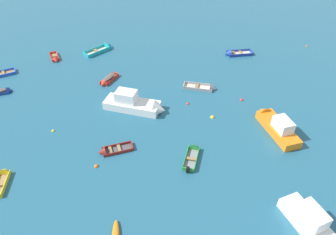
{
  "coord_description": "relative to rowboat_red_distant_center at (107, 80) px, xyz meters",
  "views": [
    {
      "loc": [
        -2.08,
        -1.15,
        19.45
      ],
      "look_at": [
        0.0,
        22.95,
        0.15
      ],
      "focal_mm": 31.78,
      "sensor_mm": 36.0,
      "label": 1
    }
  ],
  "objects": [
    {
      "name": "rowboat_red_distant_center",
      "position": [
        0.0,
        0.0,
        0.0
      ],
      "size": [
        2.36,
        3.18,
        0.88
      ],
      "color": "#99754C",
      "rests_on": "ground_plane"
    },
    {
      "name": "rowboat_deep_blue_near_left",
      "position": [
        -12.16,
        -1.39,
        -0.05
      ],
      "size": [
        3.23,
        1.57,
        0.91
      ],
      "color": "#99754C",
      "rests_on": "ground_plane"
    },
    {
      "name": "motor_launch_white_back_row_left",
      "position": [
        15.95,
        -21.98,
        0.35
      ],
      "size": [
        3.4,
        6.56,
        2.24
      ],
      "color": "white",
      "rests_on": "ground_plane"
    },
    {
      "name": "rowboat_grey_back_row_center",
      "position": [
        11.94,
        -2.67,
        -0.12
      ],
      "size": [
        4.16,
        2.41,
        1.2
      ],
      "color": "beige",
      "rests_on": "ground_plane"
    },
    {
      "name": "rowboat_yellow_back_row_right",
      "position": [
        -7.6,
        -14.58,
        -0.13
      ],
      "size": [
        1.12,
        3.05,
        0.92
      ],
      "color": "#99754C",
      "rests_on": "ground_plane"
    },
    {
      "name": "rowboat_maroon_near_right",
      "position": [
        0.95,
        -12.25,
        -0.16
      ],
      "size": [
        3.32,
        1.74,
        0.99
      ],
      "color": "#4C4C51",
      "rests_on": "ground_plane"
    },
    {
      "name": "rowboat_green_near_camera",
      "position": [
        8.62,
        -13.13,
        -0.12
      ],
      "size": [
        2.03,
        3.5,
        0.96
      ],
      "color": "gray",
      "rests_on": "ground_plane"
    },
    {
      "name": "motor_launch_orange_midfield_left",
      "position": [
        17.28,
        -10.46,
        0.33
      ],
      "size": [
        2.79,
        6.28,
        2.22
      ],
      "color": "orange",
      "rests_on": "ground_plane"
    },
    {
      "name": "rowboat_red_far_right",
      "position": [
        -7.61,
        6.45,
        -0.13
      ],
      "size": [
        1.95,
        3.13,
        0.89
      ],
      "color": "#99754C",
      "rests_on": "ground_plane"
    },
    {
      "name": "rowboat_deep_blue_center",
      "position": [
        17.19,
        5.88,
        -0.11
      ],
      "size": [
        4.12,
        1.73,
        1.34
      ],
      "color": "beige",
      "rests_on": "ground_plane"
    },
    {
      "name": "motor_launch_white_midfield_right",
      "position": [
        3.57,
        -5.93,
        0.39
      ],
      "size": [
        6.98,
        4.22,
        2.51
      ],
      "color": "white",
      "rests_on": "ground_plane"
    },
    {
      "name": "rowboat_turquoise_outer_left",
      "position": [
        -1.15,
        9.2,
        -0.08
      ],
      "size": [
        4.31,
        4.03,
        1.31
      ],
      "color": "beige",
      "rests_on": "ground_plane"
    },
    {
      "name": "mooring_buoy_central",
      "position": [
        9.24,
        -5.42,
        -0.3
      ],
      "size": [
        0.32,
        0.32,
        0.32
      ],
      "primitive_type": "sphere",
      "color": "red",
      "rests_on": "ground_plane"
    },
    {
      "name": "mooring_buoy_trailing",
      "position": [
        11.48,
        -8.04,
        -0.3
      ],
      "size": [
        0.44,
        0.44,
        0.44
      ],
      "primitive_type": "sphere",
      "color": "yellow",
      "rests_on": "ground_plane"
    },
    {
      "name": "mooring_buoy_near_foreground",
      "position": [
        0.03,
        -13.93,
        -0.3
      ],
      "size": [
        0.39,
        0.39,
        0.39
      ],
      "primitive_type": "sphere",
      "color": "orange",
      "rests_on": "ground_plane"
    },
    {
      "name": "mooring_buoy_outer_edge",
      "position": [
        15.42,
        -5.21,
        -0.3
      ],
      "size": [
        0.39,
        0.39,
        0.39
      ],
      "primitive_type": "sphere",
      "color": "red",
      "rests_on": "ground_plane"
    },
    {
      "name": "mooring_buoy_midfield",
      "position": [
        -4.72,
        -8.82,
        -0.3
      ],
      "size": [
        0.32,
        0.32,
        0.32
      ],
      "primitive_type": "sphere",
      "color": "yellow",
      "rests_on": "ground_plane"
    },
    {
      "name": "mooring_buoy_between_boats_right",
      "position": [
        29.05,
        7.66,
        -0.3
      ],
      "size": [
        0.31,
        0.31,
        0.31
      ],
      "primitive_type": "sphere",
      "color": "orange",
      "rests_on": "ground_plane"
    }
  ]
}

